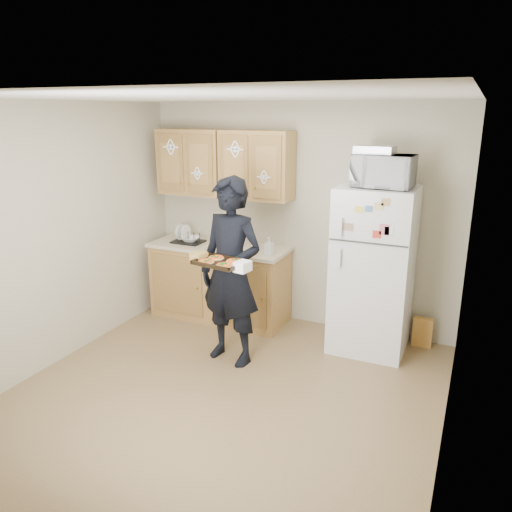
% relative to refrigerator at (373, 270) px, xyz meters
% --- Properties ---
extents(floor, '(3.60, 3.60, 0.00)m').
position_rel_refrigerator_xyz_m(floor, '(-0.95, -1.43, -0.85)').
color(floor, brown).
rests_on(floor, ground).
extents(ceiling, '(3.60, 3.60, 0.00)m').
position_rel_refrigerator_xyz_m(ceiling, '(-0.95, -1.43, 1.65)').
color(ceiling, white).
rests_on(ceiling, wall_back).
extents(wall_back, '(3.60, 0.04, 2.50)m').
position_rel_refrigerator_xyz_m(wall_back, '(-0.95, 0.37, 0.40)').
color(wall_back, '#ACA58C').
rests_on(wall_back, floor).
extents(wall_front, '(3.60, 0.04, 2.50)m').
position_rel_refrigerator_xyz_m(wall_front, '(-0.95, -3.23, 0.40)').
color(wall_front, '#ACA58C').
rests_on(wall_front, floor).
extents(wall_left, '(0.04, 3.60, 2.50)m').
position_rel_refrigerator_xyz_m(wall_left, '(-2.75, -1.43, 0.40)').
color(wall_left, '#ACA58C').
rests_on(wall_left, floor).
extents(wall_right, '(0.04, 3.60, 2.50)m').
position_rel_refrigerator_xyz_m(wall_right, '(0.85, -1.43, 0.40)').
color(wall_right, '#ACA58C').
rests_on(wall_right, floor).
extents(refrigerator, '(0.75, 0.70, 1.70)m').
position_rel_refrigerator_xyz_m(refrigerator, '(0.00, 0.00, 0.00)').
color(refrigerator, silver).
rests_on(refrigerator, floor).
extents(base_cabinet, '(1.60, 0.60, 0.86)m').
position_rel_refrigerator_xyz_m(base_cabinet, '(-1.80, 0.05, -0.42)').
color(base_cabinet, brown).
rests_on(base_cabinet, floor).
extents(countertop, '(1.64, 0.64, 0.04)m').
position_rel_refrigerator_xyz_m(countertop, '(-1.80, 0.05, 0.03)').
color(countertop, beige).
rests_on(countertop, base_cabinet).
extents(upper_cab_left, '(0.80, 0.33, 0.75)m').
position_rel_refrigerator_xyz_m(upper_cab_left, '(-2.20, 0.18, 0.98)').
color(upper_cab_left, brown).
rests_on(upper_cab_left, wall_back).
extents(upper_cab_right, '(0.80, 0.33, 0.75)m').
position_rel_refrigerator_xyz_m(upper_cab_right, '(-1.38, 0.18, 0.98)').
color(upper_cab_right, brown).
rests_on(upper_cab_right, wall_back).
extents(cereal_box, '(0.20, 0.07, 0.32)m').
position_rel_refrigerator_xyz_m(cereal_box, '(0.52, 0.24, -0.69)').
color(cereal_box, '#D9BF4C').
rests_on(cereal_box, floor).
extents(person, '(0.73, 0.54, 1.83)m').
position_rel_refrigerator_xyz_m(person, '(-1.19, -0.84, 0.07)').
color(person, black).
rests_on(person, floor).
extents(baking_tray, '(0.48, 0.38, 0.04)m').
position_rel_refrigerator_xyz_m(baking_tray, '(-1.14, -1.14, 0.25)').
color(baking_tray, black).
rests_on(baking_tray, person).
extents(pizza_front_left, '(0.14, 0.14, 0.02)m').
position_rel_refrigerator_xyz_m(pizza_front_left, '(-1.25, -1.19, 0.27)').
color(pizza_front_left, orange).
rests_on(pizza_front_left, baking_tray).
extents(pizza_front_right, '(0.14, 0.14, 0.02)m').
position_rel_refrigerator_xyz_m(pizza_front_right, '(-1.05, -1.22, 0.27)').
color(pizza_front_right, orange).
rests_on(pizza_front_right, baking_tray).
extents(pizza_back_left, '(0.14, 0.14, 0.02)m').
position_rel_refrigerator_xyz_m(pizza_back_left, '(-1.23, -1.05, 0.27)').
color(pizza_back_left, orange).
rests_on(pizza_back_left, baking_tray).
extents(pizza_back_right, '(0.14, 0.14, 0.02)m').
position_rel_refrigerator_xyz_m(pizza_back_right, '(-1.03, -1.08, 0.27)').
color(pizza_back_right, orange).
rests_on(pizza_back_right, baking_tray).
extents(microwave, '(0.58, 0.40, 0.31)m').
position_rel_refrigerator_xyz_m(microwave, '(0.04, -0.05, 1.00)').
color(microwave, silver).
rests_on(microwave, refrigerator).
extents(foil_pan, '(0.38, 0.27, 0.08)m').
position_rel_refrigerator_xyz_m(foil_pan, '(-0.05, -0.02, 1.20)').
color(foil_pan, silver).
rests_on(foil_pan, microwave).
extents(dish_rack, '(0.35, 0.27, 0.14)m').
position_rel_refrigerator_xyz_m(dish_rack, '(-2.19, 0.00, 0.12)').
color(dish_rack, black).
rests_on(dish_rack, countertop).
extents(bowl, '(0.24, 0.24, 0.05)m').
position_rel_refrigerator_xyz_m(bowl, '(-2.16, 0.00, 0.09)').
color(bowl, silver).
rests_on(bowl, dish_rack).
extents(soap_bottle, '(0.09, 0.09, 0.19)m').
position_rel_refrigerator_xyz_m(soap_bottle, '(-1.12, -0.08, 0.15)').
color(soap_bottle, silver).
rests_on(soap_bottle, countertop).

